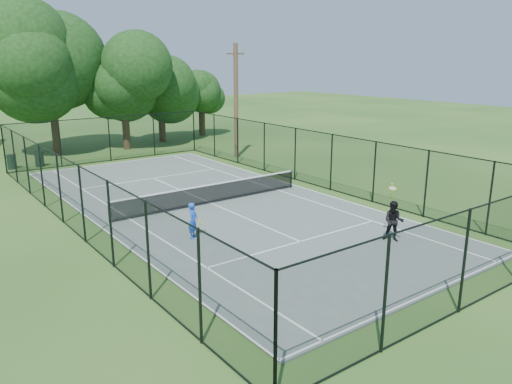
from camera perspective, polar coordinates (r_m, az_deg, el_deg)
ground at (r=23.96m, az=-5.12°, el=-1.43°), size 120.00×120.00×0.00m
tennis_court at (r=23.96m, az=-5.12°, el=-1.36°), size 11.00×24.00×0.06m
tennis_net at (r=23.81m, az=-5.15°, el=-0.10°), size 10.08×0.08×0.95m
fence at (r=23.58m, az=-5.21°, el=2.06°), size 13.10×26.10×3.00m
tree_near_left at (r=38.76m, az=-22.56°, el=12.68°), size 7.37×7.37×9.61m
tree_near_mid at (r=39.25m, az=-14.95°, el=11.80°), size 6.05×6.05×7.92m
tree_near_right at (r=42.25m, az=-10.90°, el=11.77°), size 5.17×5.17×7.14m
tree_far_right at (r=45.44m, az=-6.27°, el=10.66°), size 4.09×4.09×5.42m
trash_bin_left at (r=35.02m, az=-26.13°, el=3.14°), size 0.58×0.58×0.92m
trash_bin_right at (r=35.01m, az=-23.52°, el=3.51°), size 0.58×0.58×1.02m
utility_pole at (r=34.79m, az=-2.30°, el=10.38°), size 1.40×0.30×7.75m
player_blue at (r=19.27m, az=-7.20°, el=-3.26°), size 0.89×0.60×1.41m
player_black at (r=19.51m, az=15.46°, el=-3.22°), size 0.95×1.08×2.07m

